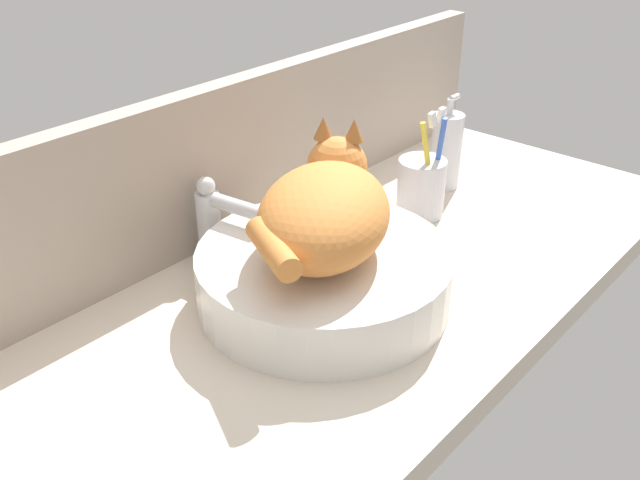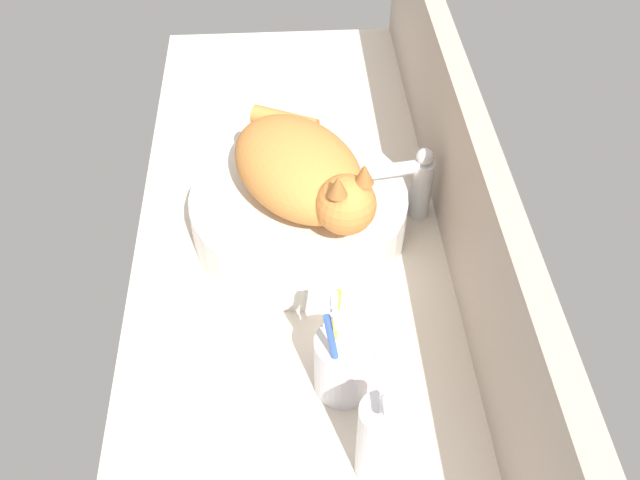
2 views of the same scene
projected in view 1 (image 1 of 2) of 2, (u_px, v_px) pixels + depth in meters
The scene contains 7 objects.
ground_plane at pixel (340, 301), 102.15cm from camera, with size 134.60×53.44×4.00cm, color beige.
backsplash_panel at pixel (217, 164), 109.39cm from camera, with size 134.60×3.60×24.50cm, color #AD9E8E.
sink_basin at pixel (322, 275), 97.08cm from camera, with size 34.61×34.61×7.84cm, color silver.
cat at pixel (323, 207), 93.48cm from camera, with size 30.17×27.32×14.00cm.
faucet at pixel (214, 218), 104.33cm from camera, with size 4.29×11.86×13.60cm.
soap_dispenser at pixel (446, 150), 127.67cm from camera, with size 5.55×5.55×17.00cm.
toothbrush_cup at pixel (422, 186), 118.73cm from camera, with size 7.99×7.99×18.72cm.
Camera 1 is at (-65.48, -53.48, 56.07)cm, focal length 40.00 mm.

